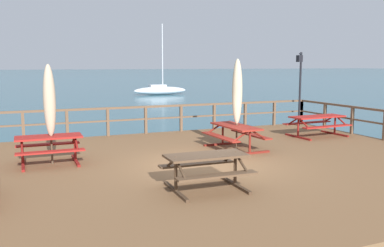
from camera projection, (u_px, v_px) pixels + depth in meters
The scene contains 11 objects.
ground_plane at pixel (204, 187), 11.41m from camera, with size 600.00×600.00×0.00m, color #2D5B6B.
wooden_deck at pixel (204, 175), 11.37m from camera, with size 15.05×11.27×0.63m, color brown.
railing_waterside_far at pixel (146, 115), 16.23m from camera, with size 14.85×0.10×1.09m.
picnic_table_mid_right at pixel (236, 132), 13.24m from camera, with size 1.47×2.08×0.78m.
picnic_table_back_right at pixel (49, 144), 11.28m from camera, with size 1.73×1.42×0.78m.
picnic_table_mid_left at pixel (206, 164), 8.96m from camera, with size 1.78×1.44×0.78m.
picnic_table_back_left at pixel (317, 121), 15.70m from camera, with size 2.19×1.49×0.78m.
patio_umbrella_tall_front at pixel (237, 92), 13.12m from camera, with size 0.32×0.32×2.85m.
patio_umbrella_tall_mid_left at pixel (49, 101), 11.11m from camera, with size 0.32×0.32×2.69m.
lamp_post_hooked at pixel (300, 78), 17.98m from camera, with size 0.53×0.54×3.20m.
sailboat_distant at pixel (160, 90), 46.44m from camera, with size 6.02×1.76×7.72m.
Camera 1 is at (-4.59, -10.07, 3.30)m, focal length 39.20 mm.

